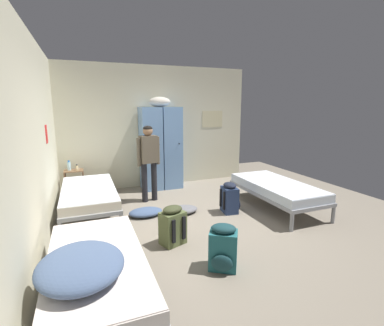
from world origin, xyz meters
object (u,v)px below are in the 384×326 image
backpack_navy (230,198)px  backpack_olive (172,226)px  locker_bank (161,146)px  water_bottle (69,166)px  bedding_heap (81,266)px  shelf_unit (75,181)px  clothes_pile_denim (146,212)px  bed_right (277,188)px  person_traveler (149,156)px  backpack_teal (223,248)px  clothes_pile_grey (182,210)px  bed_left_front (97,267)px  lotion_bottle (77,168)px  bed_left_rear (89,193)px

backpack_navy → backpack_olive: 1.51m
locker_bank → water_bottle: (-1.95, 0.03, -0.31)m
locker_bank → bedding_heap: (-1.75, -3.89, -0.37)m
shelf_unit → backpack_navy: (2.59, -1.96, -0.09)m
backpack_olive → clothes_pile_denim: size_ratio=0.95×
bed_right → clothes_pile_denim: size_ratio=3.28×
bed_right → clothes_pile_denim: bearing=167.8°
person_traveler → backpack_teal: bearing=-84.8°
locker_bank → bed_right: size_ratio=1.09×
bed_right → clothes_pile_grey: 1.79m
bed_left_front → backpack_olive: (1.03, 0.89, -0.12)m
backpack_teal → water_bottle: bearing=115.9°
bedding_heap → lotion_bottle: bearing=90.7°
bedding_heap → shelf_unit: bearing=91.8°
bed_left_front → backpack_navy: backpack_navy is taller
bed_left_rear → bed_right: (3.25, -0.94, 0.00)m
backpack_olive → clothes_pile_grey: size_ratio=0.99×
locker_bank → person_traveler: size_ratio=1.38×
bed_left_front → lotion_bottle: (-0.18, 3.56, 0.25)m
clothes_pile_denim → locker_bank: bearing=65.4°
bed_left_rear → bedding_heap: size_ratio=2.40×
bed_left_front → person_traveler: 3.05m
locker_bank → lotion_bottle: (-1.80, -0.03, -0.34)m
bed_left_front → backpack_teal: bearing=3.5°
bed_right → bedding_heap: size_ratio=2.40×
backpack_olive → lotion_bottle: bearing=114.4°
bed_left_rear → clothes_pile_denim: bearing=-25.7°
backpack_olive → clothes_pile_grey: backpack_olive is taller
bed_right → clothes_pile_denim: bed_right is taller
bed_left_rear → shelf_unit: bearing=102.3°
bed_left_rear → backpack_teal: (1.39, -2.37, -0.12)m
lotion_bottle → backpack_navy: 3.19m
shelf_unit → bedding_heap: size_ratio=0.72×
bed_left_front → backpack_navy: bearing=35.0°
bedding_heap → locker_bank: bearing=65.8°
person_traveler → water_bottle: (-1.48, 0.85, -0.24)m
backpack_olive → bed_left_rear: bearing=123.4°
shelf_unit → backpack_teal: size_ratio=1.04×
shelf_unit → bed_left_rear: 1.18m
water_bottle → lotion_bottle: bearing=-21.8°
bed_left_front → lotion_bottle: size_ratio=14.76×
bed_right → water_bottle: size_ratio=9.17×
shelf_unit → backpack_olive: bearing=-64.7°
locker_bank → shelf_unit: (-1.87, 0.01, -0.62)m
shelf_unit → backpack_olive: (1.28, -2.71, -0.09)m
bed_left_rear → backpack_navy: size_ratio=3.45×
shelf_unit → bedding_heap: bearing=-88.2°
backpack_navy → backpack_olive: bearing=-150.5°
shelf_unit → bed_left_front: bearing=-86.0°
locker_bank → bed_right: 2.71m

